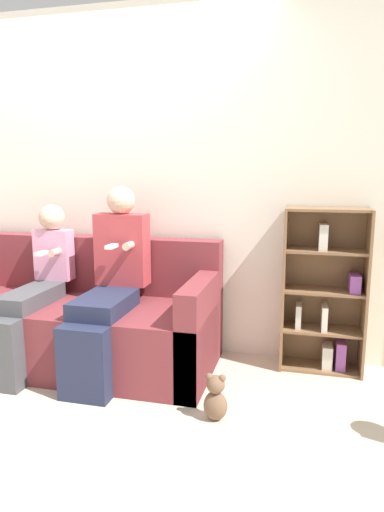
# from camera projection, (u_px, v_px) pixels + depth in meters

# --- Properties ---
(ground_plane) EXTENTS (14.00, 14.00, 0.00)m
(ground_plane) POSITION_uv_depth(u_px,v_px,m) (53.00, 395.00, 2.82)
(ground_plane) COLOR beige
(back_wall) EXTENTS (10.00, 0.06, 2.55)m
(back_wall) POSITION_uv_depth(u_px,v_px,m) (111.00, 183.00, 3.52)
(back_wall) COLOR silver
(back_wall) RESTS_ON ground_plane
(couch) EXTENTS (2.04, 0.85, 0.88)m
(couch) POSITION_uv_depth(u_px,v_px,m) (74.00, 321.00, 3.29)
(couch) COLOR maroon
(couch) RESTS_ON ground_plane
(adult_seated) EXTENTS (0.37, 0.79, 1.26)m
(adult_seated) POSITION_uv_depth(u_px,v_px,m) (110.00, 281.00, 3.04)
(adult_seated) COLOR #232842
(adult_seated) RESTS_ON ground_plane
(child_seated) EXTENTS (0.27, 0.81, 1.12)m
(child_seated) POSITION_uv_depth(u_px,v_px,m) (34.00, 287.00, 3.15)
(child_seated) COLOR #47474C
(child_seated) RESTS_ON ground_plane
(bookshelf) EXTENTS (0.55, 0.27, 1.12)m
(bookshelf) POSITION_uv_depth(u_px,v_px,m) (325.00, 294.00, 3.13)
(bookshelf) COLOR brown
(bookshelf) RESTS_ON ground_plane
(teddy_bear) EXTENTS (0.13, 0.11, 0.27)m
(teddy_bear) POSITION_uv_depth(u_px,v_px,m) (216.00, 398.00, 2.52)
(teddy_bear) COLOR brown
(teddy_bear) RESTS_ON ground_plane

